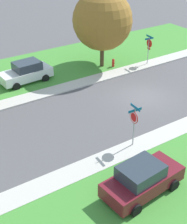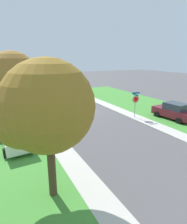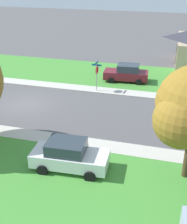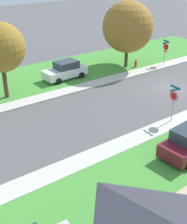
{
  "view_description": "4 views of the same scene",
  "coord_description": "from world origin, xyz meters",
  "views": [
    {
      "loc": [
        -16.95,
        15.97,
        12.16
      ],
      "look_at": [
        -1.76,
        5.89,
        1.4
      ],
      "focal_mm": 53.89,
      "sensor_mm": 36.0,
      "label": 1
    },
    {
      "loc": [
        8.31,
        20.62,
        6.26
      ],
      "look_at": [
        0.58,
        5.21,
        1.4
      ],
      "focal_mm": 31.44,
      "sensor_mm": 36.0,
      "label": 2
    },
    {
      "loc": [
        21.05,
        11.69,
        10.47
      ],
      "look_at": [
        2.72,
        6.56,
        1.4
      ],
      "focal_mm": 49.43,
      "sensor_mm": 36.0,
      "label": 3
    },
    {
      "loc": [
        -16.71,
        20.58,
        10.54
      ],
      "look_at": [
        -2.16,
        10.06,
        1.4
      ],
      "focal_mm": 48.62,
      "sensor_mm": 36.0,
      "label": 4
    }
  ],
  "objects": [
    {
      "name": "stop_sign_far_corner",
      "position": [
        -4.46,
        4.86,
        1.89
      ],
      "size": [
        0.92,
        0.92,
        2.77
      ],
      "color": "#9E9EA3",
      "rests_on": "ground"
    },
    {
      "name": "ground_plane",
      "position": [
        0.0,
        0.0,
        0.0
      ],
      "size": [
        120.0,
        120.0,
        0.0
      ],
      "primitive_type": "plane",
      "color": "#565456"
    },
    {
      "name": "sidewalk_west",
      "position": [
        -4.7,
        12.0,
        0.05
      ],
      "size": [
        1.4,
        56.0,
        0.1
      ],
      "primitive_type": "cube",
      "color": "beige",
      "rests_on": "ground"
    },
    {
      "name": "lawn_west",
      "position": [
        -9.4,
        12.0,
        0.04
      ],
      "size": [
        8.0,
        56.0,
        0.08
      ],
      "primitive_type": "cube",
      "color": "#479338",
      "rests_on": "ground"
    },
    {
      "name": "lawn_east",
      "position": [
        9.4,
        12.0,
        0.04
      ],
      "size": [
        8.0,
        56.0,
        0.08
      ],
      "primitive_type": "cube",
      "color": "#479338",
      "rests_on": "ground"
    },
    {
      "name": "car_white_far_down_street",
      "position": [
        7.47,
        6.47,
        0.87
      ],
      "size": [
        2.24,
        4.4,
        1.76
      ],
      "color": "white",
      "rests_on": "ground"
    },
    {
      "name": "car_maroon_near_corner",
      "position": [
        -7.79,
        7.0,
        0.87
      ],
      "size": [
        2.31,
        4.43,
        1.76
      ],
      "color": "maroon",
      "rests_on": "ground"
    },
    {
      "name": "sidewalk_east",
      "position": [
        4.7,
        12.0,
        0.05
      ],
      "size": [
        1.4,
        56.0,
        0.1
      ],
      "primitive_type": "cube",
      "color": "beige",
      "rests_on": "ground"
    }
  ]
}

